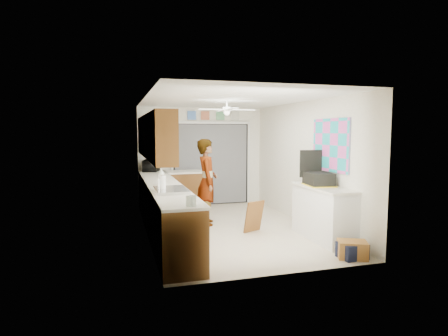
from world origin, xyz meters
TOP-DOWN VIEW (x-y plane):
  - floor at (0.00, 0.00)m, footprint 5.00×5.00m
  - ceiling at (0.00, 0.00)m, footprint 5.00×5.00m
  - wall_back at (0.00, 2.50)m, footprint 3.20×0.00m
  - wall_front at (0.00, -2.50)m, footprint 3.20×0.00m
  - wall_left at (-1.60, 0.00)m, footprint 0.00×5.00m
  - wall_right at (1.60, 0.00)m, footprint 0.00×5.00m
  - left_base_cabinets at (-1.30, 0.00)m, footprint 0.60×4.80m
  - left_countertop at (-1.29, 0.00)m, footprint 0.62×4.80m
  - upper_cabinets at (-1.44, 0.20)m, footprint 0.32×4.00m
  - sink_basin at (-1.29, -1.00)m, footprint 0.50×0.76m
  - faucet at (-1.48, -1.00)m, footprint 0.03×0.03m
  - peninsula_base at (-0.50, 2.00)m, footprint 1.00×0.60m
  - peninsula_top at (-0.50, 2.00)m, footprint 1.04×0.64m
  - back_opening_recess at (0.25, 2.47)m, footprint 2.00×0.06m
  - curtain_panel at (0.25, 2.43)m, footprint 1.90×0.03m
  - door_trim_left at (-0.77, 2.44)m, footprint 0.06×0.04m
  - door_trim_right at (1.27, 2.44)m, footprint 0.06×0.04m
  - door_trim_head at (0.25, 2.44)m, footprint 2.10×0.04m
  - header_frame_1 at (-0.25, 2.47)m, footprint 0.22×0.02m
  - header_frame_2 at (0.10, 2.47)m, footprint 0.22×0.02m
  - header_frame_3 at (0.50, 2.47)m, footprint 0.22×0.02m
  - header_frame_4 at (0.90, 2.47)m, footprint 0.22×0.02m
  - route66_sign at (-0.95, 2.47)m, footprint 0.22×0.02m
  - right_counter_base at (1.35, -1.20)m, footprint 0.50×1.40m
  - right_counter_top at (1.34, -1.20)m, footprint 0.54×1.44m
  - abstract_painting at (1.58, -1.00)m, footprint 0.03×1.15m
  - ceiling_fan at (0.00, 0.20)m, footprint 1.14×1.14m
  - microwave at (-1.31, 2.15)m, footprint 0.46×0.58m
  - soap_bottle at (-1.34, -0.18)m, footprint 0.13×0.13m
  - jar_a at (-1.19, -2.25)m, footprint 0.11×0.11m
  - jar_b at (-1.23, -2.25)m, footprint 0.09×0.09m
  - paper_towel_roll at (-1.42, -0.95)m, footprint 0.13×0.13m
  - suitcase at (1.32, -1.07)m, footprint 0.47×0.59m
  - suitcase_rim at (1.32, -1.07)m, footprint 0.51×0.63m
  - suitcase_lid at (1.32, -0.78)m, footprint 0.42×0.08m
  - cardboard_box at (1.25, -2.20)m, footprint 0.51×0.46m
  - navy_crate at (1.25, -2.20)m, footprint 0.40×0.34m
  - cabinet_door_panel at (0.35, -0.43)m, footprint 0.43×0.30m
  - man at (-0.35, 0.44)m, footprint 0.53×0.70m
  - dog at (-0.42, 0.78)m, footprint 0.24×0.49m

SIDE VIEW (x-z plane):
  - floor at x=0.00m, z-range 0.00..0.00m
  - navy_crate at x=1.25m, z-range 0.00..0.23m
  - cardboard_box at x=1.25m, z-range 0.00..0.26m
  - dog at x=-0.42m, z-range 0.00..0.38m
  - cabinet_door_panel at x=0.35m, z-range 0.00..0.60m
  - left_base_cabinets at x=-1.30m, z-range 0.00..0.90m
  - peninsula_base at x=-0.50m, z-range 0.00..0.90m
  - right_counter_base at x=1.35m, z-range 0.00..0.90m
  - man at x=-0.35m, z-range 0.00..1.75m
  - left_countertop at x=-1.29m, z-range 0.90..0.94m
  - peninsula_top at x=-0.50m, z-range 0.90..0.94m
  - right_counter_top at x=1.34m, z-range 0.90..0.94m
  - suitcase_rim at x=1.32m, z-range 0.94..0.96m
  - sink_basin at x=-1.29m, z-range 0.92..0.98m
  - jar_b at x=-1.23m, z-range 0.94..1.07m
  - jar_a at x=-1.19m, z-range 0.94..1.08m
  - faucet at x=-1.48m, z-range 0.94..1.16m
  - back_opening_recess at x=0.25m, z-range 0.00..2.10m
  - door_trim_left at x=-0.77m, z-range 0.00..2.10m
  - door_trim_right at x=1.27m, z-range 0.00..2.10m
  - curtain_panel at x=0.25m, z-range 0.03..2.08m
  - suitcase at x=1.32m, z-range 0.94..1.17m
  - paper_towel_roll at x=-1.42m, z-range 0.94..1.20m
  - microwave at x=-1.31m, z-range 0.94..1.22m
  - soap_bottle at x=-1.34m, z-range 0.94..1.25m
  - wall_back at x=0.00m, z-range -0.35..2.85m
  - wall_front at x=0.00m, z-range -0.35..2.85m
  - wall_left at x=-1.60m, z-range -1.25..3.75m
  - wall_right at x=1.60m, z-range -1.25..3.75m
  - suitcase_lid at x=1.32m, z-range 1.06..1.56m
  - abstract_painting at x=1.58m, z-range 1.17..2.12m
  - upper_cabinets at x=-1.44m, z-range 1.40..2.20m
  - door_trim_head at x=0.25m, z-range 2.09..2.15m
  - header_frame_1 at x=-0.25m, z-range 2.19..2.41m
  - header_frame_2 at x=0.10m, z-range 2.19..2.41m
  - header_frame_3 at x=0.50m, z-range 2.19..2.41m
  - header_frame_4 at x=0.90m, z-range 2.19..2.41m
  - route66_sign at x=-0.95m, z-range 2.17..2.43m
  - ceiling_fan at x=0.00m, z-range 2.20..2.44m
  - ceiling at x=0.00m, z-range 2.50..2.50m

